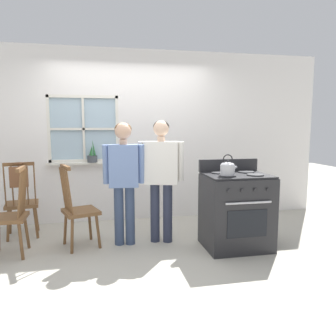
# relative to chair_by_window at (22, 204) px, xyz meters

# --- Properties ---
(ground_plane) EXTENTS (16.00, 16.00, 0.00)m
(ground_plane) POSITION_rel_chair_by_window_xyz_m (1.54, -0.81, -0.46)
(ground_plane) COLOR #B2AD9E
(wall_back) EXTENTS (6.40, 0.16, 2.70)m
(wall_back) POSITION_rel_chair_by_window_xyz_m (1.57, 0.59, 0.88)
(wall_back) COLOR white
(wall_back) RESTS_ON ground_plane
(chair_by_window) EXTENTS (0.48, 0.47, 1.04)m
(chair_by_window) POSITION_rel_chair_by_window_xyz_m (0.00, 0.00, 0.00)
(chair_by_window) COLOR brown
(chair_by_window) RESTS_ON ground_plane
(chair_near_wall) EXTENTS (0.42, 0.43, 1.04)m
(chair_near_wall) POSITION_rel_chair_by_window_xyz_m (0.02, -0.66, 0.00)
(chair_near_wall) COLOR brown
(chair_near_wall) RESTS_ON ground_plane
(chair_center_cluster) EXTENTS (0.51, 0.53, 1.04)m
(chair_center_cluster) POSITION_rel_chair_by_window_xyz_m (0.79, -0.55, 0.00)
(chair_center_cluster) COLOR brown
(chair_center_cluster) RESTS_ON ground_plane
(person_elderly_left) EXTENTS (0.52, 0.24, 1.56)m
(person_elderly_left) POSITION_rel_chair_by_window_xyz_m (1.35, -0.58, 0.49)
(person_elderly_left) COLOR #384766
(person_elderly_left) RESTS_ON ground_plane
(person_teen_center) EXTENTS (0.59, 0.32, 1.58)m
(person_teen_center) POSITION_rel_chair_by_window_xyz_m (1.83, -0.57, 0.50)
(person_teen_center) COLOR #2D3347
(person_teen_center) RESTS_ON ground_plane
(stove) EXTENTS (0.79, 0.68, 1.08)m
(stove) POSITION_rel_chair_by_window_xyz_m (2.70, -0.95, 0.01)
(stove) COLOR #232326
(stove) RESTS_ON ground_plane
(kettle) EXTENTS (0.21, 0.17, 0.25)m
(kettle) POSITION_rel_chair_by_window_xyz_m (2.53, -1.08, 0.57)
(kettle) COLOR #B7B7BC
(kettle) RESTS_ON stove
(potted_plant) EXTENTS (0.15, 0.15, 0.35)m
(potted_plant) POSITION_rel_chair_by_window_xyz_m (0.94, 0.50, 0.58)
(potted_plant) COLOR #42474C
(potted_plant) RESTS_ON wall_back
(handbag) EXTENTS (0.23, 0.21, 0.31)m
(handbag) POSITION_rel_chair_by_window_xyz_m (0.04, -0.23, 0.41)
(handbag) COLOR brown
(handbag) RESTS_ON chair_by_window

